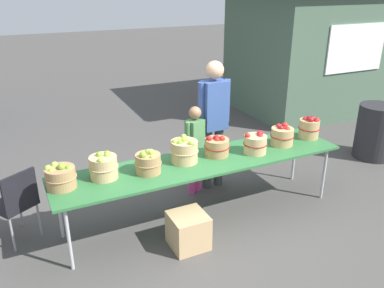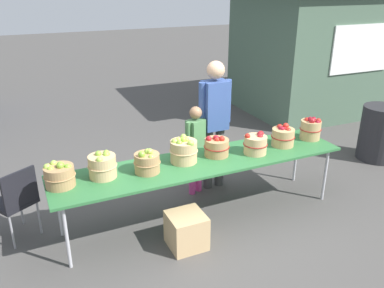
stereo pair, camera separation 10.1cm
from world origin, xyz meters
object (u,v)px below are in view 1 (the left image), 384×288
Objects in this scene: market_table at (203,163)px; apple_basket_red_2 at (282,135)px; apple_basket_red_3 at (309,128)px; apple_basket_green_3 at (184,150)px; apple_basket_green_2 at (148,163)px; child_customer at (195,143)px; vendor_adult at (214,116)px; produce_crate at (188,230)px; apple_basket_green_1 at (104,167)px; apple_basket_red_0 at (217,146)px; trash_barrel at (376,132)px; folding_chair at (16,200)px; apple_basket_red_1 at (255,143)px; apple_basket_green_0 at (61,177)px.

apple_basket_red_2 reaches higher than market_table.
apple_basket_green_3 is at bearing 178.94° from apple_basket_red_3.
apple_basket_green_2 is 1.05m from child_customer.
vendor_adult reaches higher than produce_crate.
apple_basket_red_0 is at bearing -0.01° from apple_basket_green_1.
apple_basket_red_0 reaches higher than trash_barrel.
apple_basket_green_3 reaches higher than apple_basket_green_2.
apple_basket_green_1 is 0.94m from apple_basket_green_3.
apple_basket_red_2 is 0.34× the size of trash_barrel.
folding_chair is 0.98× the size of trash_barrel.
apple_basket_red_0 reaches higher than folding_chair.
child_customer is 1.40× the size of trash_barrel.
apple_basket_green_2 is 1.36m from apple_basket_red_1.
vendor_adult is 2.93m from trash_barrel.
apple_basket_green_0 reaches higher than market_table.
market_table is 0.70m from apple_basket_green_2.
apple_basket_green_0 is 1.45m from produce_crate.
child_customer is (-0.50, 0.64, -0.15)m from apple_basket_red_1.
apple_basket_green_2 is at bearing 130.27° from folding_chair.
apple_basket_green_1 is at bearing 179.19° from apple_basket_red_3.
apple_basket_green_3 is 0.90m from produce_crate.
produce_crate is (0.27, -0.45, -0.68)m from apple_basket_green_2.
apple_basket_red_3 reaches higher than apple_basket_green_1.
child_customer reaches higher than apple_basket_red_3.
child_customer reaches higher than apple_basket_green_1.
market_table is at bearing 52.47° from child_customer.
apple_basket_red_0 is at bearing 0.65° from apple_basket_green_3.
apple_basket_green_0 is 0.18× the size of vendor_adult.
trash_barrel is at bearing 10.78° from apple_basket_red_3.
apple_basket_red_2 is 0.97× the size of apple_basket_red_3.
trash_barrel is (3.34, 0.37, -0.28)m from market_table.
folding_chair is at bearing 173.74° from apple_basket_red_3.
apple_basket_red_0 is 0.35× the size of trash_barrel.
folding_chair is (-3.64, 0.40, -0.38)m from apple_basket_red_3.
apple_basket_red_0 reaches higher than produce_crate.
apple_basket_green_1 is (0.44, 0.02, 0.01)m from apple_basket_green_0.
apple_basket_red_1 is (0.46, -0.14, 0.00)m from apple_basket_red_0.
produce_crate is at bearing -160.00° from apple_basket_red_1.
market_table is 10.62× the size of apple_basket_green_3.
vendor_adult reaches higher than market_table.
child_customer is (0.39, 0.51, -0.17)m from apple_basket_green_3.
market_table is 3.99× the size of trash_barrel.
apple_basket_red_1 is 0.34× the size of trash_barrel.
child_customer is (-0.04, 0.50, -0.15)m from apple_basket_red_0.
apple_basket_green_3 is 0.27× the size of child_customer.
market_table is 1.16m from apple_basket_green_1.
apple_basket_green_2 reaches higher than produce_crate.
folding_chair is (-3.17, 0.44, -0.37)m from apple_basket_red_2.
apple_basket_green_0 is 1.08× the size of apple_basket_green_2.
apple_basket_red_1 is at bearing 137.99° from folding_chair.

